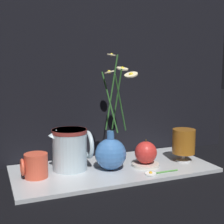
% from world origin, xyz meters
% --- Properties ---
extents(ground_plane, '(6.00, 6.00, 0.00)m').
position_xyz_m(ground_plane, '(0.00, 0.00, 0.00)').
color(ground_plane, black).
extents(shelf, '(0.67, 0.30, 0.01)m').
position_xyz_m(shelf, '(0.00, 0.00, 0.01)').
color(shelf, '#B2B7BC').
rests_on(shelf, ground_plane).
extents(backdrop_wall, '(1.17, 0.02, 1.10)m').
position_xyz_m(backdrop_wall, '(0.00, 0.17, 0.55)').
color(backdrop_wall, black).
rests_on(backdrop_wall, ground_plane).
extents(vase_with_flowers, '(0.13, 0.14, 0.38)m').
position_xyz_m(vase_with_flowers, '(-0.02, -0.02, 0.08)').
color(vase_with_flowers, '#3F72B7').
rests_on(vase_with_flowers, shelf).
extents(yellow_mug, '(0.08, 0.07, 0.07)m').
position_xyz_m(yellow_mug, '(-0.26, -0.00, 0.05)').
color(yellow_mug, '#DB5138').
rests_on(yellow_mug, shelf).
extents(ceramic_pitcher, '(0.14, 0.12, 0.15)m').
position_xyz_m(ceramic_pitcher, '(-0.14, 0.03, 0.09)').
color(ceramic_pitcher, silver).
rests_on(ceramic_pitcher, shelf).
extents(tea_glass, '(0.08, 0.08, 0.12)m').
position_xyz_m(tea_glass, '(0.26, -0.03, 0.08)').
color(tea_glass, silver).
rests_on(tea_glass, shelf).
extents(saucer_plate, '(0.09, 0.09, 0.01)m').
position_xyz_m(saucer_plate, '(0.11, -0.03, 0.02)').
color(saucer_plate, silver).
rests_on(saucer_plate, shelf).
extents(orange_fruit, '(0.08, 0.08, 0.08)m').
position_xyz_m(orange_fruit, '(0.11, -0.03, 0.06)').
color(orange_fruit, red).
rests_on(orange_fruit, saucer_plate).
extents(loose_daisy, '(0.12, 0.04, 0.01)m').
position_xyz_m(loose_daisy, '(0.09, -0.11, 0.02)').
color(loose_daisy, '#4C8E3D').
rests_on(loose_daisy, shelf).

